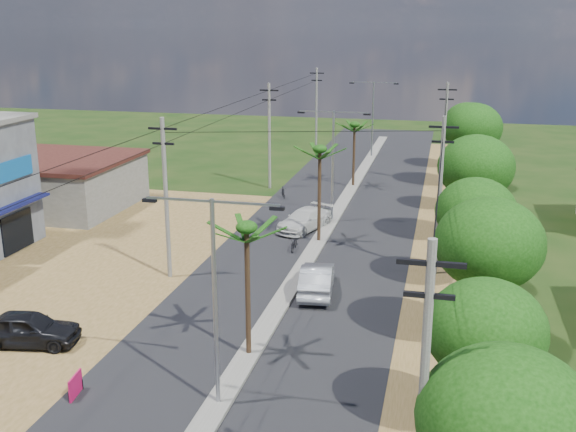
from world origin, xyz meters
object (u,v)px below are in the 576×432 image
object	(u,v)px
car_parked_dark	(28,329)
roadside_sign	(76,386)
car_silver_mid	(317,280)
car_white_far	(304,220)

from	to	relation	value
car_parked_dark	roadside_sign	size ratio (longest dim) A/B	4.09
car_parked_dark	roadside_sign	bearing A→B (deg)	-138.68
car_silver_mid	car_parked_dark	xyz separation A→B (m)	(-11.27, -8.79, -0.01)
car_silver_mid	roadside_sign	world-z (taller)	car_silver_mid
roadside_sign	car_silver_mid	bearing A→B (deg)	53.24
car_silver_mid	car_white_far	size ratio (longest dim) A/B	0.96
car_parked_dark	car_silver_mid	bearing A→B (deg)	-62.19
car_silver_mid	roadside_sign	xyz separation A→B (m)	(-7.00, -12.20, -0.32)
car_silver_mid	roadside_sign	distance (m)	14.07
car_parked_dark	roadside_sign	xyz separation A→B (m)	(4.27, -3.40, -0.31)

